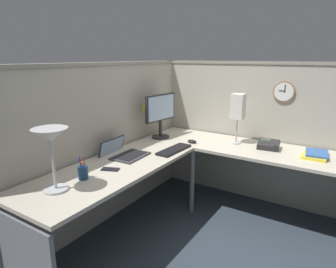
{
  "coord_description": "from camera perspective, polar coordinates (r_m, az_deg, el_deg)",
  "views": [
    {
      "loc": [
        -2.4,
        -1.15,
        1.63
      ],
      "look_at": [
        -0.03,
        0.34,
        0.88
      ],
      "focal_mm": 31.21,
      "sensor_mm": 36.0,
      "label": 1
    }
  ],
  "objects": [
    {
      "name": "wall_clock",
      "position": [
        3.29,
        21.72,
        7.67
      ],
      "size": [
        0.04,
        0.22,
        0.22
      ],
      "color": "olive"
    },
    {
      "name": "laptop",
      "position": [
        2.79,
        -8.97,
        -3.61
      ],
      "size": [
        0.36,
        0.39,
        0.22
      ],
      "color": "#38383D",
      "rests_on": "desk"
    },
    {
      "name": "pen_cup",
      "position": [
        2.32,
        -16.26,
        -7.22
      ],
      "size": [
        0.08,
        0.08,
        0.18
      ],
      "color": "navy",
      "rests_on": "desk"
    },
    {
      "name": "desk_lamp_paper",
      "position": [
        3.13,
        13.49,
        4.99
      ],
      "size": [
        0.13,
        0.13,
        0.53
      ],
      "color": "#B7BABF",
      "rests_on": "desk"
    },
    {
      "name": "desk",
      "position": [
        2.7,
        5.71,
        -6.91
      ],
      "size": [
        2.35,
        2.15,
        0.73
      ],
      "color": "beige",
      "rests_on": "ground"
    },
    {
      "name": "monitor",
      "position": [
        3.28,
        -1.48,
        4.22
      ],
      "size": [
        0.46,
        0.2,
        0.5
      ],
      "color": "#232326",
      "rests_on": "desk"
    },
    {
      "name": "desk_lamp_dome",
      "position": [
        2.09,
        -21.93,
        -1.13
      ],
      "size": [
        0.24,
        0.24,
        0.44
      ],
      "color": "#B7BABF",
      "rests_on": "desk"
    },
    {
      "name": "computer_mouse",
      "position": [
        3.15,
        4.71,
        -1.45
      ],
      "size": [
        0.06,
        0.1,
        0.03
      ],
      "primitive_type": "ellipsoid",
      "color": "black",
      "rests_on": "desk"
    },
    {
      "name": "book_stack",
      "position": [
        3.04,
        26.9,
        -3.59
      ],
      "size": [
        0.3,
        0.23,
        0.04
      ],
      "color": "yellow",
      "rests_on": "desk"
    },
    {
      "name": "keyboard",
      "position": [
        2.88,
        1.17,
        -3.09
      ],
      "size": [
        0.44,
        0.16,
        0.02
      ],
      "primitive_type": "cube",
      "rotation": [
        0.0,
        0.0,
        -0.05
      ],
      "color": "black",
      "rests_on": "desk"
    },
    {
      "name": "ground_plane",
      "position": [
        3.12,
        5.85,
        -16.69
      ],
      "size": [
        6.8,
        6.8,
        0.0
      ],
      "primitive_type": "plane",
      "color": "#2D3842"
    },
    {
      "name": "cubicle_wall_right",
      "position": [
        3.49,
        16.55,
        0.38
      ],
      "size": [
        0.12,
        2.37,
        1.58
      ],
      "color": "#A8A393",
      "rests_on": "ground"
    },
    {
      "name": "office_phone",
      "position": [
        3.11,
        19.14,
        -2.08
      ],
      "size": [
        0.21,
        0.23,
        0.11
      ],
      "color": "#232326",
      "rests_on": "desk"
    },
    {
      "name": "cell_phone",
      "position": [
        2.46,
        -11.2,
        -6.77
      ],
      "size": [
        0.12,
        0.16,
        0.01
      ],
      "primitive_type": "cube",
      "rotation": [
        0.0,
        0.0,
        0.41
      ],
      "color": "black",
      "rests_on": "desk"
    },
    {
      "name": "cubicle_wall_back",
      "position": [
        2.99,
        -12.09,
        -1.72
      ],
      "size": [
        2.57,
        0.12,
        1.58
      ],
      "color": "#A8A393",
      "rests_on": "ground"
    },
    {
      "name": "pinned_note_leftmost",
      "position": [
        3.32,
        -4.65,
        5.08
      ],
      "size": [
        0.08,
        0.0,
        0.08
      ],
      "primitive_type": "cube",
      "color": "#EAD84C"
    }
  ]
}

